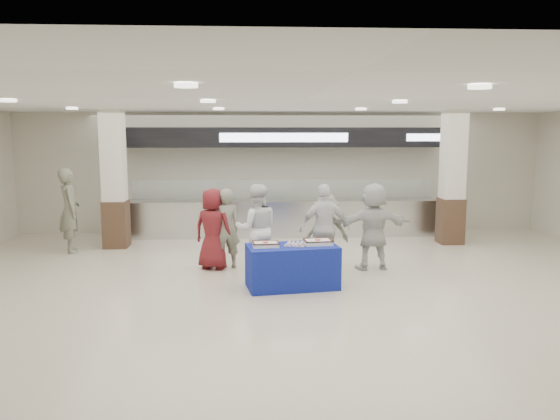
{
  "coord_description": "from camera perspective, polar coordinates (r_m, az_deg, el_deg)",
  "views": [
    {
      "loc": [
        -0.88,
        -8.6,
        2.73
      ],
      "look_at": [
        -0.3,
        1.6,
        1.23
      ],
      "focal_mm": 35.0,
      "sensor_mm": 36.0,
      "label": 1
    }
  ],
  "objects": [
    {
      "name": "civilian_white",
      "position": [
        10.87,
        9.7,
        -1.67
      ],
      "size": [
        1.64,
        0.67,
        1.72
      ],
      "primitive_type": "imported",
      "rotation": [
        0.0,
        0.0,
        3.24
      ],
      "color": "silver",
      "rests_on": "ground"
    },
    {
      "name": "chef_tall",
      "position": [
        10.44,
        -2.45,
        -1.98
      ],
      "size": [
        0.88,
        0.71,
        1.72
      ],
      "primitive_type": "imported",
      "rotation": [
        0.0,
        0.0,
        3.22
      ],
      "color": "white",
      "rests_on": "ground"
    },
    {
      "name": "soldier_bg",
      "position": [
        13.07,
        -21.12,
        -0.05
      ],
      "size": [
        0.69,
        0.82,
        1.9
      ],
      "primitive_type": "imported",
      "rotation": [
        0.0,
        0.0,
        1.98
      ],
      "color": "slate",
      "rests_on": "ground"
    },
    {
      "name": "chef_short",
      "position": [
        10.6,
        4.69,
        -1.88
      ],
      "size": [
        1.05,
        0.55,
        1.71
      ],
      "primitive_type": "imported",
      "rotation": [
        0.0,
        0.0,
        3.28
      ],
      "color": "white",
      "rests_on": "ground"
    },
    {
      "name": "cupcake_tray",
      "position": [
        9.44,
        1.56,
        -3.58
      ],
      "size": [
        0.41,
        0.35,
        0.06
      ],
      "color": "#A4A4A9",
      "rests_on": "display_table"
    },
    {
      "name": "display_table",
      "position": [
        9.56,
        1.28,
        -5.93
      ],
      "size": [
        1.65,
        1.01,
        0.75
      ],
      "primitive_type": "cube",
      "rotation": [
        0.0,
        0.0,
        0.15
      ],
      "color": "navy",
      "rests_on": "ground"
    },
    {
      "name": "sheet_cake_right",
      "position": [
        9.58,
        3.97,
        -3.31
      ],
      "size": [
        0.5,
        0.41,
        0.1
      ],
      "color": "white",
      "rests_on": "display_table"
    },
    {
      "name": "soldier_b",
      "position": [
        10.98,
        4.84,
        -2.14
      ],
      "size": [
        1.03,
        0.69,
        1.47
      ],
      "primitive_type": "imported",
      "rotation": [
        0.0,
        0.0,
        3.3
      ],
      "color": "slate",
      "rests_on": "ground"
    },
    {
      "name": "ground",
      "position": [
        9.07,
        2.48,
        -9.18
      ],
      "size": [
        14.0,
        14.0,
        0.0
      ],
      "primitive_type": "plane",
      "color": "beige",
      "rests_on": "ground"
    },
    {
      "name": "column_left",
      "position": [
        13.23,
        -16.91,
        2.77
      ],
      "size": [
        0.55,
        0.55,
        3.2
      ],
      "color": "#3C281B",
      "rests_on": "ground"
    },
    {
      "name": "soldier_a",
      "position": [
        10.84,
        -5.71,
        -1.96
      ],
      "size": [
        0.66,
        0.52,
        1.6
      ],
      "primitive_type": "imported",
      "rotation": [
        0.0,
        0.0,
        3.4
      ],
      "color": "slate",
      "rests_on": "ground"
    },
    {
      "name": "serving_line",
      "position": [
        14.12,
        0.34,
        1.94
      ],
      "size": [
        8.7,
        0.85,
        2.8
      ],
      "color": "silver",
      "rests_on": "ground"
    },
    {
      "name": "civilian_maroon",
      "position": [
        10.84,
        -7.01,
        -1.96
      ],
      "size": [
        0.92,
        0.76,
        1.61
      ],
      "primitive_type": "imported",
      "rotation": [
        0.0,
        0.0,
        2.77
      ],
      "color": "maroon",
      "rests_on": "ground"
    },
    {
      "name": "column_right",
      "position": [
        13.75,
        17.55,
        2.94
      ],
      "size": [
        0.55,
        0.55,
        3.2
      ],
      "color": "#3C281B",
      "rests_on": "ground"
    },
    {
      "name": "sheet_cake_left",
      "position": [
        9.38,
        -1.51,
        -3.55
      ],
      "size": [
        0.46,
        0.37,
        0.09
      ],
      "color": "white",
      "rests_on": "display_table"
    }
  ]
}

